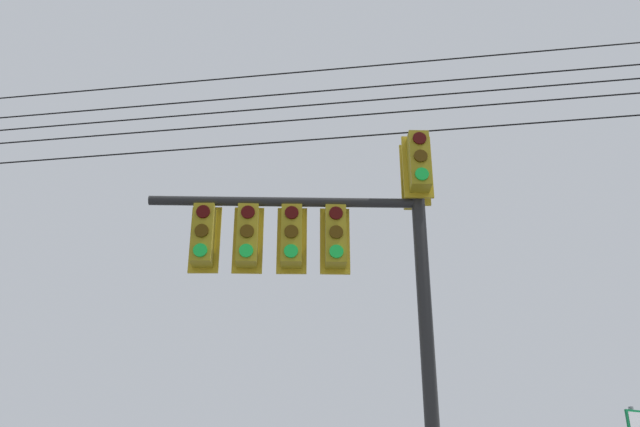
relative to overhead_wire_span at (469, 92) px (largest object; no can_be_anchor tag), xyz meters
The scene contains 2 objects.
signal_mast_assembly 3.39m from the overhead_wire_span, 30.49° to the left, with size 3.70×2.81×6.97m.
overhead_wire_span is the anchor object (origin of this frame).
Camera 1 is at (-3.25, 9.17, 1.27)m, focal length 40.35 mm.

